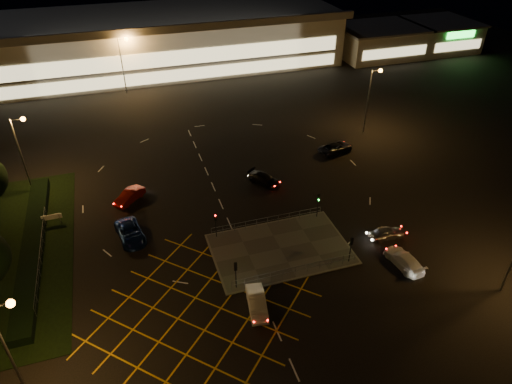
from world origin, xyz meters
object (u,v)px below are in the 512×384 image
object	(u,v)px
signal_nw	(216,220)
signal_ne	(318,201)
car_queue_white	(257,303)
car_circ_red	(129,196)
car_left_blue	(130,233)
car_approach_white	(404,260)
signal_se	(351,244)
signal_sw	(236,270)
car_east_grey	(336,148)
car_right_silver	(387,233)
car_far_dkgrey	(264,179)

from	to	relation	value
signal_nw	signal_ne	bearing A→B (deg)	0.00
car_queue_white	car_circ_red	world-z (taller)	car_queue_white
car_queue_white	car_circ_red	distance (m)	23.09
signal_ne	car_left_blue	size ratio (longest dim) A/B	0.57
car_approach_white	signal_se	bearing A→B (deg)	-28.51
signal_sw	signal_nw	world-z (taller)	same
signal_ne	car_east_grey	xyz separation A→B (m)	(9.00, 13.53, -1.65)
car_right_silver	signal_sw	bearing A→B (deg)	99.73
car_left_blue	car_right_silver	bearing A→B (deg)	-27.81
car_right_silver	car_east_grey	distance (m)	19.55
car_queue_white	car_east_grey	xyz separation A→B (m)	(19.88, 24.52, -0.01)
car_left_blue	car_east_grey	distance (m)	31.84
car_queue_white	signal_se	bearing A→B (deg)	24.24
signal_se	car_left_blue	size ratio (longest dim) A/B	0.57
signal_ne	car_right_silver	world-z (taller)	signal_ne
car_left_blue	car_right_silver	distance (m)	27.98
signal_sw	car_east_grey	size ratio (longest dim) A/B	0.61
car_left_blue	car_circ_red	xyz separation A→B (m)	(0.51, 7.32, -0.05)
car_east_grey	signal_nw	bearing A→B (deg)	108.20
signal_nw	car_east_grey	world-z (taller)	signal_nw
signal_se	car_left_blue	distance (m)	23.57
car_right_silver	car_circ_red	world-z (taller)	car_circ_red
signal_sw	car_right_silver	xyz separation A→B (m)	(17.72, 2.24, -1.70)
signal_sw	car_east_grey	bearing A→B (deg)	-134.30
car_left_blue	car_far_dkgrey	xyz separation A→B (m)	(17.43, 6.10, -0.10)
car_queue_white	car_far_dkgrey	size ratio (longest dim) A/B	0.97
car_queue_white	car_circ_red	xyz separation A→B (m)	(-9.56, 21.02, -0.02)
car_left_blue	signal_nw	bearing A→B (deg)	-27.06
signal_se	car_far_dkgrey	xyz separation A→B (m)	(-3.52, 16.79, -1.70)
signal_ne	car_right_silver	distance (m)	8.28
signal_sw	car_east_grey	distance (m)	30.11
signal_sw	car_left_blue	size ratio (longest dim) A/B	0.57
signal_ne	signal_se	bearing A→B (deg)	-90.00
signal_ne	car_circ_red	bearing A→B (deg)	153.88
signal_ne	car_left_blue	bearing A→B (deg)	172.64
car_east_grey	signal_ne	bearing A→B (deg)	131.78
car_right_silver	car_approach_white	size ratio (longest dim) A/B	0.80
car_left_blue	car_east_grey	world-z (taller)	car_left_blue
signal_sw	car_approach_white	distance (m)	17.28
car_circ_red	signal_sw	bearing A→B (deg)	-19.05
car_circ_red	car_approach_white	size ratio (longest dim) A/B	0.89
car_left_blue	car_east_grey	xyz separation A→B (m)	(29.95, 10.82, -0.04)
signal_se	car_approach_white	size ratio (longest dim) A/B	0.64
car_queue_white	car_right_silver	world-z (taller)	car_queue_white
signal_sw	car_queue_white	xyz separation A→B (m)	(1.12, -3.01, -1.64)
car_circ_red	signal_nw	bearing A→B (deg)	-4.05
car_right_silver	car_circ_red	size ratio (longest dim) A/B	0.90
signal_ne	car_queue_white	xyz separation A→B (m)	(-10.88, -10.99, -1.64)
signal_nw	car_approach_white	world-z (taller)	signal_nw
signal_se	signal_nw	world-z (taller)	same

